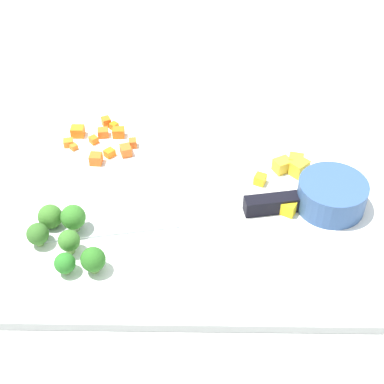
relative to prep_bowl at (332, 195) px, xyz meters
The scene contains 27 objects.
ground_plane 0.18m from the prep_bowl, ahead, with size 4.00×4.00×0.00m, color gray.
cutting_board 0.18m from the prep_bowl, ahead, with size 0.54×0.40×0.01m, color white.
prep_bowl is the anchor object (origin of this frame).
chef_knife 0.14m from the prep_bowl, ahead, with size 0.33×0.08×0.02m.
carrot_dice_0 0.35m from the prep_bowl, 22.07° to the right, with size 0.01×0.01×0.01m, color orange.
carrot_dice_1 0.37m from the prep_bowl, 18.23° to the right, with size 0.01×0.01×0.01m, color orange.
carrot_dice_2 0.31m from the prep_bowl, 18.72° to the right, with size 0.01×0.01×0.01m, color orange.
carrot_dice_3 0.36m from the prep_bowl, 29.45° to the right, with size 0.01×0.01×0.01m, color orange.
carrot_dice_4 0.29m from the prep_bowl, 24.86° to the right, with size 0.01×0.01×0.01m, color orange.
carrot_dice_5 0.38m from the prep_bowl, 18.99° to the right, with size 0.01×0.01×0.01m, color orange.
carrot_dice_6 0.38m from the prep_bowl, 23.01° to the right, with size 0.02×0.02×0.01m, color orange.
carrot_dice_7 0.32m from the prep_bowl, 14.98° to the right, with size 0.02×0.02×0.01m, color orange.
carrot_dice_8 0.29m from the prep_bowl, 20.88° to the right, with size 0.01×0.02×0.01m, color orange.
carrot_dice_9 0.32m from the prep_bowl, 26.98° to the right, with size 0.02×0.01×0.01m, color orange.
carrot_dice_10 0.34m from the prep_bowl, 25.36° to the right, with size 0.02×0.01×0.01m, color orange.
carrot_dice_11 0.34m from the prep_bowl, 29.16° to the right, with size 0.01×0.01×0.01m, color orange.
pepper_dice_0 0.10m from the prep_bowl, 26.98° to the right, with size 0.01×0.01×0.01m, color yellow.
pepper_dice_1 0.07m from the prep_bowl, 63.74° to the right, with size 0.02×0.02×0.02m, color yellow.
pepper_dice_2 0.09m from the prep_bowl, 66.13° to the right, with size 0.02×0.02×0.02m, color yellow.
pepper_dice_3 0.06m from the prep_bowl, 12.70° to the left, with size 0.02×0.02×0.02m, color yellow.
pepper_dice_4 0.09m from the prep_bowl, 52.67° to the right, with size 0.02×0.02×0.02m, color yellow.
broccoli_floret_0 0.34m from the prep_bowl, 19.65° to the left, with size 0.02×0.02×0.03m.
broccoli_floret_1 0.35m from the prep_bowl, ahead, with size 0.03×0.03×0.03m.
broccoli_floret_2 0.37m from the prep_bowl, 11.13° to the left, with size 0.03×0.03×0.03m.
broccoli_floret_3 0.31m from the prep_bowl, 21.17° to the left, with size 0.03×0.03×0.03m.
broccoli_floret_4 0.33m from the prep_bowl, 14.53° to the left, with size 0.03×0.03×0.03m.
broccoli_floret_5 0.32m from the prep_bowl, ahead, with size 0.03×0.03×0.04m.
Camera 1 is at (-0.01, 0.54, 0.51)m, focal length 52.67 mm.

